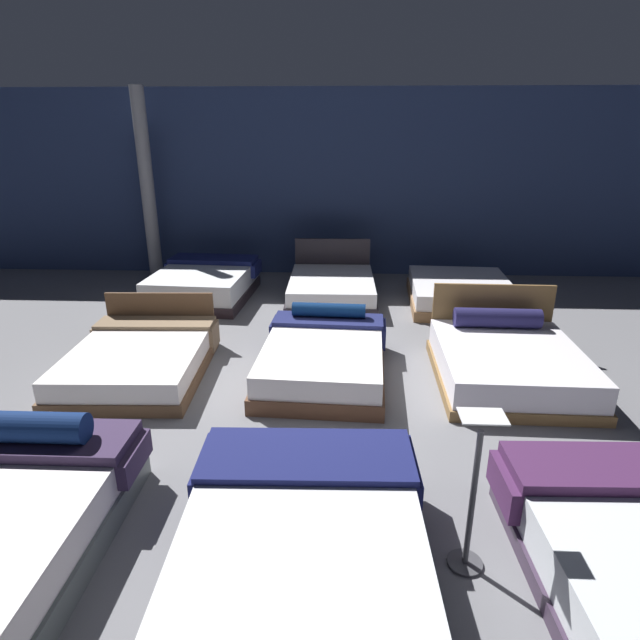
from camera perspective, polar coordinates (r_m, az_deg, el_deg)
The scene contains 11 objects.
ground_plane at distance 6.10m, azimuth 0.24°, elevation -7.14°, with size 18.00×18.00×0.02m, color slate.
showroom_back_wall at distance 10.43m, azimuth 1.51°, elevation 14.50°, with size 18.00×0.06×3.50m, color navy.
bed_1 at distance 3.66m, azimuth -1.80°, elevation -23.51°, with size 1.64×2.00×0.57m.
bed_3 at distance 6.64m, azimuth -19.00°, elevation -3.98°, with size 1.62×2.05×0.73m.
bed_4 at distance 6.23m, azimuth 0.40°, elevation -4.12°, with size 1.55×2.06×0.67m.
bed_5 at distance 6.49m, azimuth 19.72°, elevation -4.25°, with size 1.67×1.95×0.91m.
bed_6 at distance 9.26m, azimuth -12.53°, elevation 3.89°, with size 1.72×2.04×0.58m.
bed_7 at distance 8.90m, azimuth 1.28°, elevation 3.41°, with size 1.48×1.95×0.89m.
bed_8 at distance 9.06m, azimuth 15.03°, elevation 2.91°, with size 1.75×2.05×0.41m.
price_sign at distance 3.76m, azimuth 16.16°, elevation -19.25°, with size 0.28×0.24×1.16m.
support_pillar at distance 10.66m, azimuth -18.31°, elevation 13.65°, with size 0.25×0.25×3.50m, color #99999E.
Camera 1 is at (0.24, -5.41, 2.80)m, focal length 29.37 mm.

